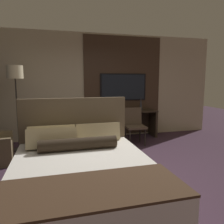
# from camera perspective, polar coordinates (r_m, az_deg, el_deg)

# --- Properties ---
(ground_plane) EXTENTS (16.00, 16.00, 0.00)m
(ground_plane) POSITION_cam_1_polar(r_m,az_deg,el_deg) (3.75, 1.09, -16.40)
(ground_plane) COLOR #3D2838
(wall_back_tv_panel) EXTENTS (7.20, 0.09, 2.80)m
(wall_back_tv_panel) POSITION_cam_1_polar(r_m,az_deg,el_deg) (5.97, -4.72, 6.68)
(wall_back_tv_panel) COLOR #BCAD8E
(wall_back_tv_panel) RESTS_ON ground_plane
(bed) EXTENTS (1.70, 2.12, 1.29)m
(bed) POSITION_cam_1_polar(r_m,az_deg,el_deg) (2.87, -7.84, -16.75)
(bed) COLOR #33281E
(bed) RESTS_ON ground_plane
(desk) EXTENTS (1.67, 0.52, 0.75)m
(desk) POSITION_cam_1_polar(r_m,az_deg,el_deg) (5.98, 3.53, -1.93)
(desk) COLOR #2D2319
(desk) RESTS_ON ground_plane
(tv) EXTENTS (1.31, 0.04, 0.74)m
(tv) POSITION_cam_1_polar(r_m,az_deg,el_deg) (6.09, 2.97, 6.54)
(tv) COLOR black
(desk_chair) EXTENTS (0.49, 0.49, 0.89)m
(desk_chair) POSITION_cam_1_polar(r_m,az_deg,el_deg) (5.40, 5.78, -2.77)
(desk_chair) COLOR #4C3D2D
(desk_chair) RESTS_ON ground_plane
(floor_lamp) EXTENTS (0.34, 0.34, 1.88)m
(floor_lamp) POSITION_cam_1_polar(r_m,az_deg,el_deg) (5.20, -23.95, 7.82)
(floor_lamp) COLOR #282623
(floor_lamp) RESTS_ON ground_plane
(vase_tall) EXTENTS (0.09, 0.09, 0.37)m
(vase_tall) POSITION_cam_1_polar(r_m,az_deg,el_deg) (6.10, 7.55, 2.29)
(vase_tall) COLOR #333338
(vase_tall) RESTS_ON desk
(book) EXTENTS (0.23, 0.17, 0.03)m
(book) POSITION_cam_1_polar(r_m,az_deg,el_deg) (5.86, 2.66, 0.42)
(book) COLOR #332D28
(book) RESTS_ON desk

